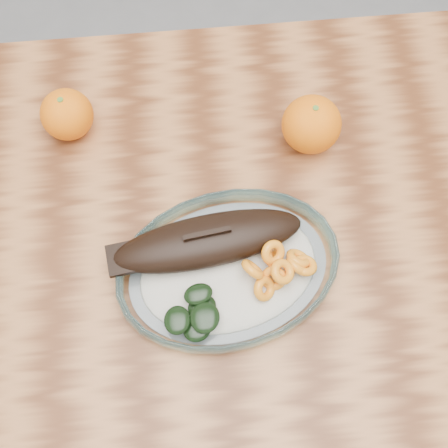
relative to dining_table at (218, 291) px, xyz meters
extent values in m
plane|color=slate|center=(0.00, 0.00, -0.65)|extent=(3.00, 3.00, 0.00)
cube|color=#572C14|center=(0.00, 0.00, 0.08)|extent=(1.20, 0.80, 0.04)
cylinder|color=brown|center=(0.54, 0.34, -0.30)|extent=(0.06, 0.06, 0.71)
ellipsoid|color=white|center=(0.01, 0.00, 0.10)|extent=(0.58, 0.46, 0.01)
torus|color=#8DD1DA|center=(0.01, 0.00, 0.11)|extent=(0.60, 0.60, 0.03)
ellipsoid|color=white|center=(0.01, 0.00, 0.12)|extent=(0.52, 0.40, 0.02)
ellipsoid|color=black|center=(-0.01, 0.03, 0.15)|extent=(0.25, 0.10, 0.04)
ellipsoid|color=black|center=(-0.01, 0.03, 0.14)|extent=(0.21, 0.08, 0.02)
cube|color=black|center=(-0.11, 0.02, 0.15)|extent=(0.05, 0.05, 0.01)
cube|color=black|center=(-0.01, 0.03, 0.17)|extent=(0.06, 0.01, 0.02)
torus|color=orange|center=(0.10, -0.01, 0.14)|extent=(0.04, 0.04, 0.04)
torus|color=orange|center=(0.07, 0.00, 0.14)|extent=(0.03, 0.04, 0.04)
torus|color=orange|center=(0.06, -0.04, 0.14)|extent=(0.04, 0.04, 0.03)
torus|color=orange|center=(0.11, -0.01, 0.14)|extent=(0.05, 0.05, 0.03)
torus|color=orange|center=(0.07, -0.03, 0.14)|extent=(0.04, 0.04, 0.04)
torus|color=orange|center=(0.10, 0.00, 0.14)|extent=(0.05, 0.04, 0.04)
torus|color=orange|center=(0.04, -0.02, 0.15)|extent=(0.04, 0.04, 0.04)
torus|color=orange|center=(0.08, -0.02, 0.15)|extent=(0.05, 0.05, 0.03)
torus|color=orange|center=(0.07, 0.00, 0.15)|extent=(0.05, 0.04, 0.03)
ellipsoid|color=black|center=(-0.02, -0.05, 0.14)|extent=(0.04, 0.04, 0.01)
ellipsoid|color=black|center=(-0.03, -0.08, 0.14)|extent=(0.05, 0.05, 0.01)
ellipsoid|color=black|center=(-0.03, -0.04, 0.15)|extent=(0.04, 0.03, 0.01)
ellipsoid|color=black|center=(-0.05, -0.07, 0.15)|extent=(0.04, 0.04, 0.01)
ellipsoid|color=black|center=(-0.02, -0.07, 0.15)|extent=(0.05, 0.05, 0.01)
sphere|color=orange|center=(-0.19, 0.23, 0.14)|extent=(0.07, 0.07, 0.07)
sphere|color=orange|center=(0.15, 0.18, 0.14)|extent=(0.08, 0.08, 0.08)
camera|label=1|loc=(-0.01, -0.22, 0.80)|focal=45.00mm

